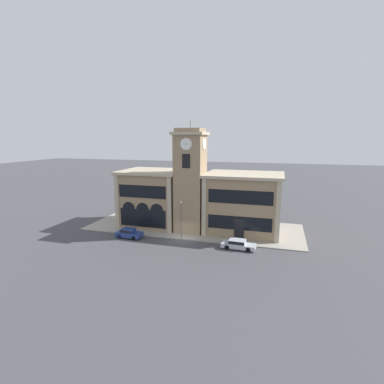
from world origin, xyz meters
TOP-DOWN VIEW (x-y plane):
  - ground_plane at (0.00, 0.00)m, footprint 300.00×300.00m
  - sidewalk_kerb at (0.00, 6.80)m, footprint 37.03×13.61m
  - clock_tower at (0.00, 4.67)m, footprint 5.23×5.23m
  - town_hall_left_wing at (-7.72, 6.97)m, footprint 11.00×9.90m
  - town_hall_right_wing at (8.54, 6.98)m, footprint 12.65×9.90m
  - parked_car_near at (-8.40, -1.33)m, footprint 4.23×2.12m
  - parked_car_mid at (8.91, -1.33)m, footprint 4.94×2.12m
  - street_lamp at (-0.24, 0.45)m, footprint 0.36×0.36m

SIDE VIEW (x-z plane):
  - ground_plane at x=0.00m, z-range 0.00..0.00m
  - sidewalk_kerb at x=0.00m, z-range 0.00..0.15m
  - parked_car_mid at x=8.91m, z-range 0.04..1.39m
  - parked_car_near at x=-8.40m, z-range 0.03..1.50m
  - street_lamp at x=-0.24m, z-range 1.06..6.99m
  - town_hall_right_wing at x=8.54m, z-range 0.03..9.93m
  - town_hall_left_wing at x=-7.72m, z-range 0.03..9.96m
  - clock_tower at x=0.00m, z-range -0.56..17.81m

